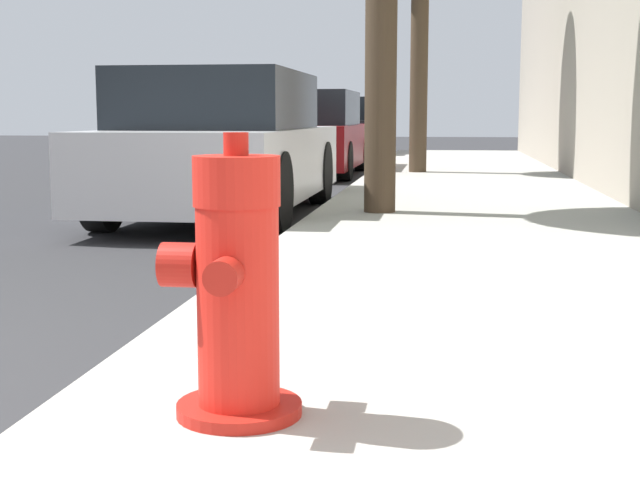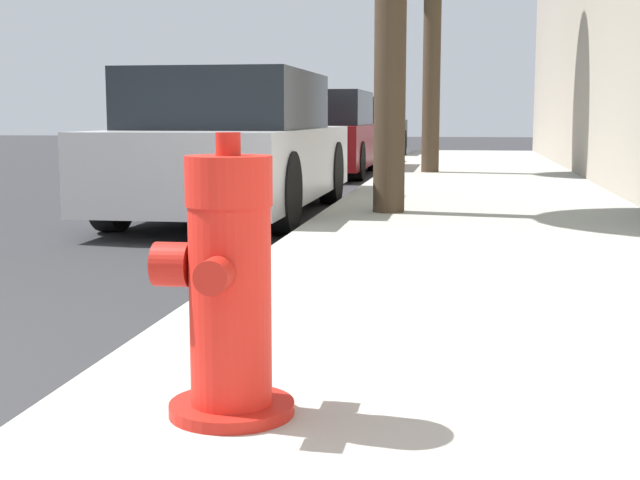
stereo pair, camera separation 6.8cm
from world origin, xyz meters
The scene contains 4 objects.
fire_hydrant centered at (2.35, 0.31, 0.51)m, with size 0.40×0.40×0.80m.
parked_car_near centered at (0.75, 6.50, 0.69)m, with size 1.72×4.33×1.41m.
parked_car_mid centered at (0.56, 12.67, 0.67)m, with size 1.86×4.11×1.39m.
parked_car_far centered at (0.64, 18.96, 0.68)m, with size 1.81×4.45×1.41m.
Camera 1 is at (2.93, -2.09, 1.00)m, focal length 50.00 mm.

